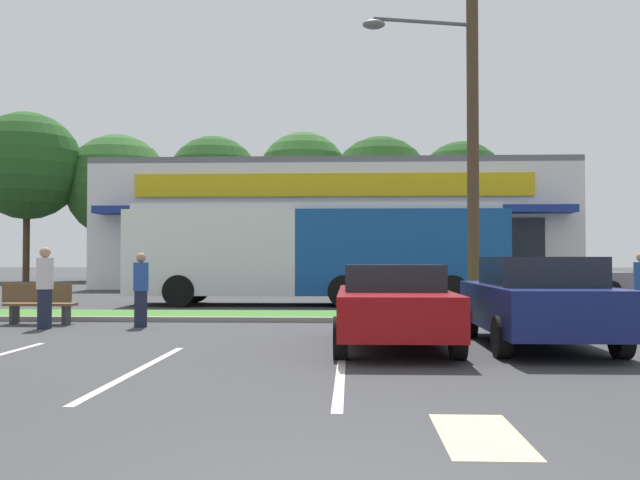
{
  "coord_description": "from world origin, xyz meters",
  "views": [
    {
      "loc": [
        0.11,
        -4.2,
        1.5
      ],
      "look_at": [
        -0.84,
        18.1,
        2.09
      ],
      "focal_mm": 40.28,
      "sensor_mm": 36.0,
      "label": 1
    }
  ],
  "objects": [
    {
      "name": "tree_mid_left",
      "position": [
        -9.71,
        46.67,
        6.93
      ],
      "size": [
        6.7,
        6.7,
        10.29
      ],
      "color": "#473323",
      "rests_on": "ground_plane"
    },
    {
      "name": "bus_stop_bench",
      "position": [
        -7.03,
        11.98,
        0.5
      ],
      "size": [
        1.6,
        0.45,
        0.95
      ],
      "rotation": [
        0.0,
        0.0,
        3.14
      ],
      "color": "brown",
      "rests_on": "ground_plane"
    },
    {
      "name": "car_3",
      "position": [
        3.29,
        8.19,
        0.79
      ],
      "size": [
        2.0,
        4.67,
        1.53
      ],
      "rotation": [
        0.0,
        0.0,
        1.57
      ],
      "color": "navy",
      "rests_on": "ground_plane"
    },
    {
      "name": "pedestrian_mid",
      "position": [
        -4.51,
        11.45,
        0.82
      ],
      "size": [
        0.33,
        0.33,
        1.64
      ],
      "rotation": [
        0.0,
        0.0,
        0.59
      ],
      "color": "#1E2338",
      "rests_on": "ground_plane"
    },
    {
      "name": "city_bus",
      "position": [
        -1.02,
        19.11,
        1.77
      ],
      "size": [
        12.14,
        2.74,
        3.25
      ],
      "rotation": [
        0.0,
        0.0,
        3.15
      ],
      "color": "#144793",
      "rests_on": "ground_plane"
    },
    {
      "name": "curb_lip",
      "position": [
        0.0,
        12.78,
        0.06
      ],
      "size": [
        56.0,
        0.24,
        0.12
      ],
      "primitive_type": "cube",
      "color": "gray",
      "rests_on": "ground_plane"
    },
    {
      "name": "car_1",
      "position": [
        0.83,
        8.03,
        0.74
      ],
      "size": [
        1.96,
        4.54,
        1.4
      ],
      "rotation": [
        0.0,
        0.0,
        -1.57
      ],
      "color": "maroon",
      "rests_on": "ground_plane"
    },
    {
      "name": "tree_right",
      "position": [
        7.57,
        44.02,
        6.43
      ],
      "size": [
        5.83,
        5.83,
        9.36
      ],
      "color": "#473323",
      "rests_on": "ground_plane"
    },
    {
      "name": "tree_far_left",
      "position": [
        -21.45,
        42.59,
        7.69
      ],
      "size": [
        7.17,
        7.17,
        11.29
      ],
      "color": "#473323",
      "rests_on": "ground_plane"
    },
    {
      "name": "car_4",
      "position": [
        8.83,
        25.04,
        0.76
      ],
      "size": [
        4.5,
        2.0,
        1.48
      ],
      "color": "slate",
      "rests_on": "ground_plane"
    },
    {
      "name": "storefront_building",
      "position": [
        -0.75,
        35.91,
        3.23
      ],
      "size": [
        23.9,
        13.16,
        6.45
      ],
      "color": "silver",
      "rests_on": "ground_plane"
    },
    {
      "name": "tree_mid",
      "position": [
        -3.22,
        46.23,
        7.25
      ],
      "size": [
        6.38,
        6.38,
        10.45
      ],
      "color": "#473323",
      "rests_on": "ground_plane"
    },
    {
      "name": "lot_arrow",
      "position": [
        1.21,
        2.0,
        0.0
      ],
      "size": [
        0.7,
        1.6,
        0.01
      ],
      "primitive_type": "cube",
      "color": "beige",
      "rests_on": "ground_plane"
    },
    {
      "name": "tree_left",
      "position": [
        -16.12,
        45.01,
        6.55
      ],
      "size": [
        7.22,
        7.22,
        10.17
      ],
      "color": "#473323",
      "rests_on": "ground_plane"
    },
    {
      "name": "parking_stripe_1",
      "position": [
        -2.75,
        5.39,
        0.0
      ],
      "size": [
        0.12,
        4.8,
        0.01
      ],
      "primitive_type": "cube",
      "color": "silver",
      "rests_on": "ground_plane"
    },
    {
      "name": "pedestrian_by_pole",
      "position": [
        -6.47,
        10.98,
        0.88
      ],
      "size": [
        0.35,
        0.35,
        1.76
      ],
      "rotation": [
        0.0,
        0.0,
        4.51
      ],
      "color": "#1E2338",
      "rests_on": "ground_plane"
    },
    {
      "name": "utility_pole",
      "position": [
        3.09,
        14.06,
        5.54
      ],
      "size": [
        3.16,
        2.37,
        10.38
      ],
      "color": "#4C3826",
      "rests_on": "ground_plane"
    },
    {
      "name": "grass_median",
      "position": [
        0.0,
        14.0,
        0.06
      ],
      "size": [
        56.0,
        2.2,
        0.12
      ],
      "primitive_type": "cube",
      "color": "#427A2D",
      "rests_on": "ground_plane"
    },
    {
      "name": "tree_mid_right",
      "position": [
        2.13,
        44.12,
        6.33
      ],
      "size": [
        6.82,
        6.82,
        9.75
      ],
      "color": "#473323",
      "rests_on": "ground_plane"
    },
    {
      "name": "parking_stripe_2",
      "position": [
        -0.02,
        5.19,
        0.0
      ],
      "size": [
        0.12,
        4.8,
        0.01
      ],
      "primitive_type": "cube",
      "color": "silver",
      "rests_on": "ground_plane"
    }
  ]
}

